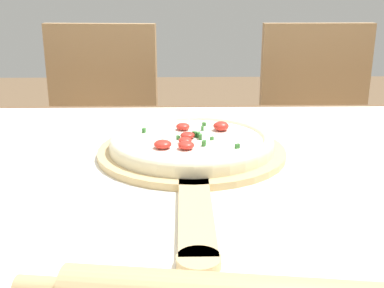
{
  "coord_description": "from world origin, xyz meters",
  "views": [
    {
      "loc": [
        -0.06,
        -0.71,
        1.02
      ],
      "look_at": [
        -0.05,
        0.08,
        0.76
      ],
      "focal_mm": 45.0,
      "sensor_mm": 36.0,
      "label": 1
    }
  ],
  "objects": [
    {
      "name": "pizza_peel",
      "position": [
        -0.05,
        0.09,
        0.74
      ],
      "size": [
        0.34,
        0.56,
        0.01
      ],
      "color": "tan",
      "rests_on": "towel_cloth"
    },
    {
      "name": "chair_right",
      "position": [
        0.41,
        0.86,
        0.53
      ],
      "size": [
        0.41,
        0.41,
        0.91
      ],
      "rotation": [
        0.0,
        0.0,
        0.01
      ],
      "color": "tan",
      "rests_on": "ground_plane"
    },
    {
      "name": "pizza",
      "position": [
        -0.05,
        0.11,
        0.76
      ],
      "size": [
        0.29,
        0.29,
        0.04
      ],
      "color": "beige",
      "rests_on": "pizza_peel"
    },
    {
      "name": "chair_left",
      "position": [
        -0.35,
        0.86,
        0.53
      ],
      "size": [
        0.44,
        0.44,
        0.91
      ],
      "rotation": [
        0.0,
        0.0,
        -0.09
      ],
      "color": "tan",
      "rests_on": "ground_plane"
    },
    {
      "name": "towel_cloth",
      "position": [
        0.0,
        0.0,
        0.73
      ],
      "size": [
        1.39,
        0.94,
        0.0
      ],
      "color": "white",
      "rests_on": "dining_table"
    },
    {
      "name": "dining_table",
      "position": [
        0.0,
        0.0,
        0.64
      ],
      "size": [
        1.47,
        1.02,
        0.73
      ],
      "color": "brown",
      "rests_on": "ground_plane"
    }
  ]
}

